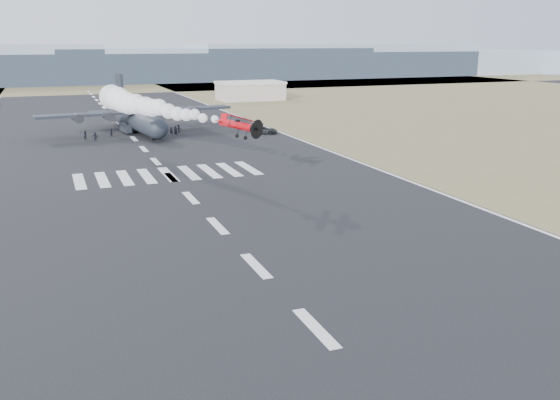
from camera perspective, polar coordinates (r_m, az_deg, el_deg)
ground at (r=39.92m, az=3.47°, el=-12.20°), size 500.00×500.00×0.00m
scrub_far at (r=263.19m, az=-18.36°, el=10.32°), size 500.00×80.00×0.00m
runway_markings at (r=95.12m, az=-11.87°, el=3.65°), size 60.00×260.00×0.01m
ridge_seg_d at (r=292.75m, az=-18.85°, el=11.96°), size 150.00×50.00×13.00m
ridge_seg_e at (r=303.10m, az=-6.22°, el=12.92°), size 150.00×50.00×15.00m
ridge_seg_f at (r=326.33m, az=5.15°, el=13.27°), size 150.00×50.00×17.00m
ridge_seg_g at (r=360.04m, az=14.68°, el=12.69°), size 150.00×50.00×13.00m
hangar_right at (r=192.71m, az=-2.89°, el=10.48°), size 20.50×12.50×5.90m
aerobatic_biplane at (r=71.28m, az=-3.91°, el=7.21°), size 6.34×6.10×3.34m
smoke_trail at (r=98.01m, az=-14.21°, el=9.09°), size 12.57×36.32×4.11m
transport_aircraft at (r=126.72m, az=-13.77°, el=7.68°), size 39.79×32.65×11.48m
support_vehicle at (r=121.44m, az=-1.54°, el=6.74°), size 5.92×4.65×1.49m
crew_a at (r=121.58m, az=-9.99°, el=6.59°), size 0.73×0.64×1.72m
crew_b at (r=119.32m, az=-18.20°, el=5.92°), size 1.00×0.85×1.75m
crew_c at (r=124.30m, az=-9.74°, el=6.78°), size 1.20×1.05×1.72m
crew_d at (r=122.46m, az=-12.43°, el=6.56°), size 1.19×0.77×1.87m
crew_e at (r=123.23m, az=-10.03°, el=6.66°), size 0.87×0.69×1.56m
crew_f at (r=117.77m, az=-17.37°, el=5.84°), size 1.48×1.35×1.64m
crew_g at (r=122.18m, az=-10.42°, el=6.58°), size 0.71×0.64×1.63m
crew_h at (r=122.15m, az=-15.90°, el=6.25°), size 0.89×0.71×1.59m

